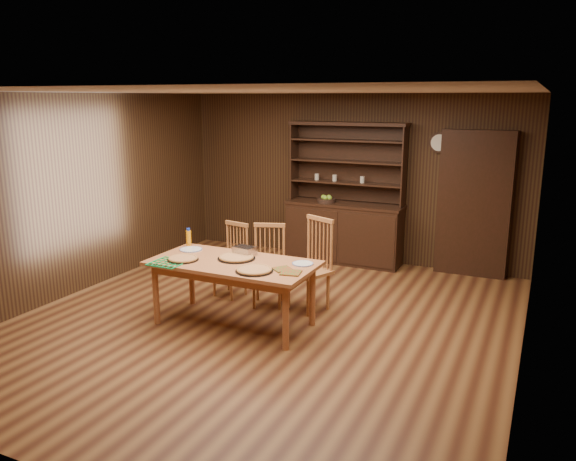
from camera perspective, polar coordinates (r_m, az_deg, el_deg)
The scene contains 20 objects.
floor at distance 6.59m, azimuth -2.50°, elevation -9.31°, with size 6.00×6.00×0.00m, color brown.
room_shell at distance 6.15m, azimuth -2.65°, elevation 4.38°, with size 6.00×6.00×6.00m.
china_hutch at distance 8.83m, azimuth 5.74°, elevation 0.60°, with size 1.84×0.52×2.17m.
doorway at distance 8.46m, azimuth 18.38°, elevation 2.56°, with size 1.00×0.18×2.10m, color black.
wall_clock at distance 8.49m, azimuth 15.13°, elevation 8.61°, with size 0.30×0.05×0.30m.
dining_table at distance 6.33m, azimuth -5.59°, elevation -3.87°, with size 1.86×0.93×0.75m.
chair_left at distance 7.37m, azimuth -5.62°, elevation -2.70°, with size 0.46×0.44×0.96m.
chair_center at distance 7.01m, azimuth -1.96°, elevation -3.22°, with size 0.52×0.51×1.01m.
chair_right at distance 6.85m, azimuth 2.61°, elevation -3.06°, with size 0.60×0.59×1.13m.
pizza_left at distance 6.44m, azimuth -10.62°, elevation -2.83°, with size 0.35×0.35×0.04m.
pizza_right at distance 5.93m, azimuth -3.45°, elevation -4.02°, with size 0.40×0.40×0.04m.
pizza_center at distance 6.40m, azimuth -5.26°, elevation -2.74°, with size 0.43×0.43×0.04m.
cooling_rack at distance 6.36m, azimuth -12.08°, elevation -3.19°, with size 0.35×0.35×0.02m, color #0DB253, non-canonical shape.
plate_left at distance 6.84m, azimuth -9.83°, elevation -1.90°, with size 0.27×0.27×0.02m.
plate_right at distance 6.17m, azimuth 1.51°, elevation -3.38°, with size 0.24×0.24×0.02m.
foil_dish at distance 6.55m, azimuth -4.43°, elevation -2.06°, with size 0.24×0.18×0.10m, color silver.
juice_bottle at distance 7.03m, azimuth -10.06°, elevation -0.70°, with size 0.06×0.06×0.22m.
pot_holder_a at distance 5.86m, azimuth 0.30°, elevation -4.31°, with size 0.20×0.20×0.02m, color #A81313.
pot_holder_b at distance 5.98m, azimuth -0.56°, elevation -3.95°, with size 0.19×0.19×0.01m, color #A81313.
fruit_bowl at distance 8.78m, azimuth 3.93°, elevation 3.15°, with size 0.29×0.29×0.12m.
Camera 1 is at (2.83, -5.38, 2.54)m, focal length 35.00 mm.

